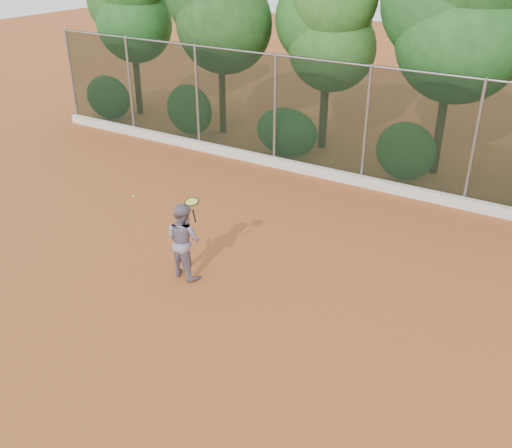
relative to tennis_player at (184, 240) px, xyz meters
The scene contains 7 objects.
ground 1.59m from the tennis_player, ahead, with size 80.00×80.00×0.00m, color #A45426.
concrete_curb 6.79m from the tennis_player, 78.70° to the left, with size 24.00×0.20×0.30m, color silver.
tennis_player is the anchor object (origin of this frame).
chainlink_fence 7.00m from the tennis_player, 78.99° to the left, with size 24.09×0.09×3.50m.
foliage_backdrop 9.50m from the tennis_player, 84.94° to the left, with size 23.70×3.63×7.55m.
tennis_racket 1.03m from the tennis_player, 10.43° to the right, with size 0.31×0.31×0.55m.
tennis_ball_in_flight 1.39m from the tennis_player, 157.88° to the right, with size 0.07×0.07×0.07m.
Camera 1 is at (5.56, -8.05, 6.73)m, focal length 40.00 mm.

